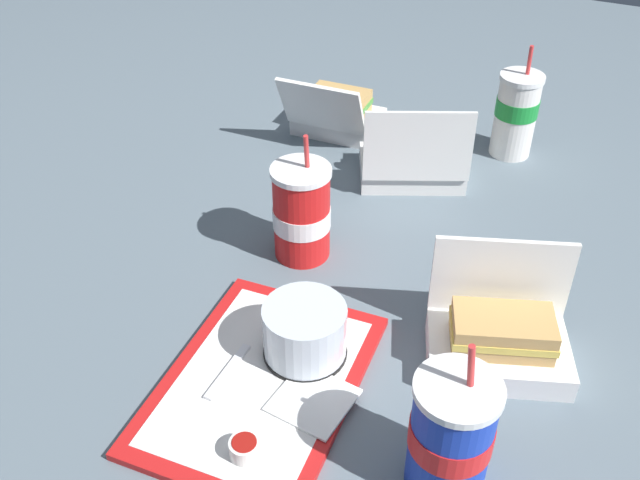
% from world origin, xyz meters
% --- Properties ---
extents(ground_plane, '(3.20, 3.20, 0.00)m').
position_xyz_m(ground_plane, '(0.00, 0.00, 0.00)').
color(ground_plane, slate).
extents(food_tray, '(0.38, 0.28, 0.01)m').
position_xyz_m(food_tray, '(-0.25, -0.03, 0.01)').
color(food_tray, red).
rests_on(food_tray, ground_plane).
extents(cake_container, '(0.12, 0.12, 0.09)m').
position_xyz_m(cake_container, '(-0.18, -0.07, 0.05)').
color(cake_container, black).
rests_on(cake_container, food_tray).
extents(ketchup_cup, '(0.04, 0.04, 0.02)m').
position_xyz_m(ketchup_cup, '(-0.37, -0.08, 0.03)').
color(ketchup_cup, white).
rests_on(ketchup_cup, food_tray).
extents(napkin_stack, '(0.11, 0.11, 0.00)m').
position_xyz_m(napkin_stack, '(-0.26, -0.12, 0.02)').
color(napkin_stack, white).
rests_on(napkin_stack, food_tray).
extents(plastic_fork, '(0.11, 0.01, 0.00)m').
position_xyz_m(plastic_fork, '(-0.26, 0.01, 0.02)').
color(plastic_fork, white).
rests_on(plastic_fork, food_tray).
extents(clamshell_hotdog_corner, '(0.22, 0.25, 0.18)m').
position_xyz_m(clamshell_hotdog_corner, '(0.35, -0.05, 0.04)').
color(clamshell_hotdog_corner, white).
rests_on(clamshell_hotdog_corner, ground_plane).
extents(clamshell_sandwich_left, '(0.20, 0.24, 0.17)m').
position_xyz_m(clamshell_sandwich_left, '(-0.06, -0.32, 0.04)').
color(clamshell_sandwich_left, white).
rests_on(clamshell_sandwich_left, ground_plane).
extents(clamshell_sandwich_right, '(0.20, 0.19, 0.16)m').
position_xyz_m(clamshell_sandwich_right, '(0.47, 0.17, 0.04)').
color(clamshell_sandwich_right, white).
rests_on(clamshell_sandwich_right, ground_plane).
extents(soda_cup_corner, '(0.10, 0.10, 0.23)m').
position_xyz_m(soda_cup_corner, '(0.04, 0.05, 0.09)').
color(soda_cup_corner, red).
rests_on(soda_cup_corner, ground_plane).
extents(soda_cup_right, '(0.10, 0.10, 0.23)m').
position_xyz_m(soda_cup_right, '(-0.29, -0.31, 0.09)').
color(soda_cup_right, '#1938B7').
rests_on(soda_cup_right, ground_plane).
extents(soda_cup_front, '(0.09, 0.09, 0.24)m').
position_xyz_m(soda_cup_front, '(0.54, -0.20, 0.09)').
color(soda_cup_front, white).
rests_on(soda_cup_front, ground_plane).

